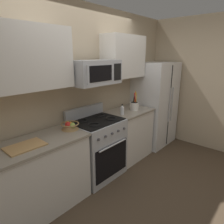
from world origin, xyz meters
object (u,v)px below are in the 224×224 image
at_px(microwave, 94,72).
at_px(apple_loose, 71,127).
at_px(refrigerator, 155,104).
at_px(cutting_board, 25,146).
at_px(bottle_vinegar, 122,110).
at_px(fruit_basket, 70,126).
at_px(utensil_crock, 134,106).
at_px(range_oven, 97,148).

bearing_deg(microwave, apple_loose, -179.02).
distance_m(refrigerator, microwave, 1.87).
height_order(microwave, cutting_board, microwave).
bearing_deg(bottle_vinegar, apple_loose, 174.99).
distance_m(refrigerator, fruit_basket, 2.18).
relative_size(utensil_crock, bottle_vinegar, 1.94).
bearing_deg(range_oven, apple_loose, 177.84).
bearing_deg(microwave, fruit_basket, -179.93).
distance_m(range_oven, utensil_crock, 1.04).
xyz_separation_m(utensil_crock, bottle_vinegar, (-0.37, -0.02, 0.00)).
bearing_deg(refrigerator, fruit_basket, 178.89).
relative_size(refrigerator, cutting_board, 4.33).
bearing_deg(cutting_board, bottle_vinegar, -0.93).
bearing_deg(microwave, utensil_crock, -4.77).
bearing_deg(refrigerator, utensil_crock, -177.71).
xyz_separation_m(utensil_crock, fruit_basket, (-1.37, 0.07, -0.03)).
height_order(refrigerator, fruit_basket, refrigerator).
xyz_separation_m(range_oven, refrigerator, (1.70, -0.02, 0.39)).
bearing_deg(apple_loose, fruit_basket, 111.05).
distance_m(range_oven, fruit_basket, 0.68).
xyz_separation_m(microwave, bottle_vinegar, (0.53, -0.10, -0.64)).
relative_size(refrigerator, utensil_crock, 5.12).
distance_m(microwave, utensil_crock, 1.11).
relative_size(apple_loose, bottle_vinegar, 0.44).
xyz_separation_m(range_oven, fruit_basket, (-0.47, 0.03, 0.49)).
xyz_separation_m(fruit_basket, cutting_board, (-0.65, -0.07, -0.04)).
relative_size(utensil_crock, fruit_basket, 1.38).
bearing_deg(fruit_basket, range_oven, -3.04).
relative_size(microwave, utensil_crock, 2.23).
relative_size(range_oven, apple_loose, 14.36).
relative_size(refrigerator, microwave, 2.30).
distance_m(microwave, apple_loose, 0.83).
bearing_deg(utensil_crock, cutting_board, 179.82).
xyz_separation_m(refrigerator, cutting_board, (-2.83, -0.03, 0.06)).
height_order(microwave, utensil_crock, microwave).
bearing_deg(refrigerator, cutting_board, -179.48).
bearing_deg(cutting_board, microwave, 3.50).
xyz_separation_m(cutting_board, bottle_vinegar, (1.65, -0.03, 0.07)).
relative_size(refrigerator, apple_loose, 22.72).
xyz_separation_m(range_oven, bottle_vinegar, (0.53, -0.07, 0.51)).
distance_m(fruit_basket, bottle_vinegar, 1.00).
height_order(microwave, bottle_vinegar, microwave).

